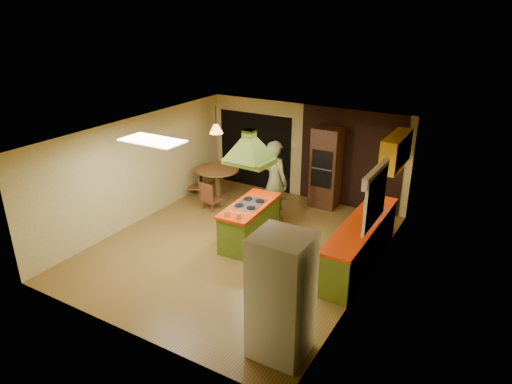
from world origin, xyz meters
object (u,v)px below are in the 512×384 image
Objects in this scene: wall_oven at (326,168)px; canister_large at (372,203)px; kitchen_island at (250,223)px; man at (275,181)px; dining_table at (218,177)px; refrigerator at (281,296)px.

canister_large is at bearing -44.31° from wall_oven.
canister_large reaches higher than kitchen_island.
man is 1.76× the size of dining_table.
refrigerator reaches higher than kitchen_island.
refrigerator is 8.04× the size of canister_large.
kitchen_island is 0.91× the size of man.
canister_large is at bearing 20.79° from kitchen_island.
kitchen_island is 2.78m from wall_oven.
canister_large is (2.32, 1.04, 0.59)m from kitchen_island.
dining_table is (-1.93, 0.43, -0.40)m from man.
canister_large is (0.16, 3.77, 0.07)m from refrigerator.
dining_table is (-2.64, -0.98, -0.44)m from wall_oven.
kitchen_island is 2.61m from canister_large.
kitchen_island is 7.45× the size of canister_large.
refrigerator is at bearing -92.41° from canister_large.
refrigerator is (2.21, -3.95, -0.02)m from man.
man is 1.02× the size of refrigerator.
kitchen_island is at bearing -155.82° from canister_large.
dining_table is at bearing -160.13° from wall_oven.
canister_large is (1.66, -1.59, 0.01)m from wall_oven.
man is at bearing 118.49° from refrigerator.
man is 1.58m from wall_oven.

